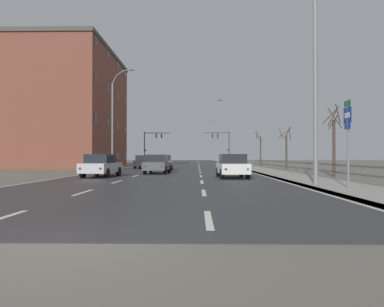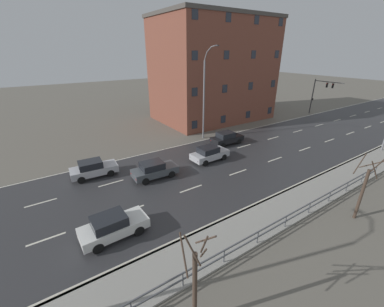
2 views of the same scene
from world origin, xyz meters
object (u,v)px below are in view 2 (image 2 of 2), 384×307
at_px(car_near_left, 227,138).
at_px(car_mid_centre, 209,153).
at_px(car_distant, 154,170).
at_px(brick_building, 213,70).
at_px(street_lamp_left_bank, 205,96).
at_px(car_near_right, 113,226).
at_px(car_far_left, 93,168).
at_px(traffic_signal_left, 320,91).

bearing_deg(car_near_left, car_mid_centre, -58.52).
relative_size(car_distant, brick_building, 0.23).
relative_size(street_lamp_left_bank, car_near_right, 2.74).
bearing_deg(car_far_left, car_distant, 57.60).
relative_size(car_mid_centre, car_far_left, 0.99).
distance_m(car_distant, car_near_right, 7.83).
xyz_separation_m(car_near_left, brick_building, (-11.36, 6.49, 7.08)).
relative_size(car_near_left, brick_building, 0.23).
distance_m(traffic_signal_left, car_near_right, 41.90).
relative_size(street_lamp_left_bank, car_far_left, 2.72).
bearing_deg(car_distant, car_mid_centre, 93.95).
bearing_deg(car_distant, car_far_left, -123.61).
bearing_deg(traffic_signal_left, car_near_left, -83.88).
bearing_deg(car_mid_centre, traffic_signal_left, 98.55).
bearing_deg(traffic_signal_left, car_far_left, -86.91).
height_order(car_near_left, brick_building, brick_building).
bearing_deg(brick_building, car_far_left, -63.84).
bearing_deg(street_lamp_left_bank, brick_building, 136.76).
distance_m(car_mid_centre, car_far_left, 11.50).
distance_m(car_near_left, car_mid_centre, 5.50).
height_order(car_near_left, car_far_left, same).
xyz_separation_m(street_lamp_left_bank, car_mid_centre, (6.03, -3.68, -4.77)).
bearing_deg(car_near_right, car_near_left, 115.06).
height_order(traffic_signal_left, car_near_right, traffic_signal_left).
distance_m(traffic_signal_left, car_mid_centre, 29.01).
relative_size(car_near_left, car_far_left, 0.99).
xyz_separation_m(street_lamp_left_bank, car_near_left, (3.30, 1.09, -4.77)).
bearing_deg(car_near_left, car_near_right, -61.25).
bearing_deg(car_distant, brick_building, 131.08).
distance_m(street_lamp_left_bank, brick_building, 11.31).
distance_m(traffic_signal_left, car_far_left, 39.60).
bearing_deg(traffic_signal_left, car_distant, -81.10).
bearing_deg(traffic_signal_left, car_near_right, -74.66).
distance_m(street_lamp_left_bank, car_far_left, 15.77).
distance_m(car_mid_centre, car_distant, 6.47).
bearing_deg(car_far_left, brick_building, 119.59).
bearing_deg(street_lamp_left_bank, car_far_left, -78.86).
height_order(car_distant, car_near_right, same).
distance_m(car_near_left, car_distant, 11.62).
relative_size(street_lamp_left_bank, car_mid_centre, 2.74).
height_order(street_lamp_left_bank, car_near_left, street_lamp_left_bank).
bearing_deg(car_far_left, street_lamp_left_bank, 104.58).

